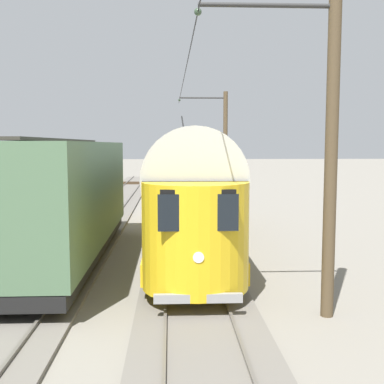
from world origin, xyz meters
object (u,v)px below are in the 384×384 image
at_px(vintage_streetcar, 186,187).
at_px(catenary_pole_foreground, 224,146).
at_px(switch_stand, 216,206).
at_px(boxcar_adjacent, 61,197).
at_px(catenary_pole_mid_near, 327,149).

distance_m(vintage_streetcar, catenary_pole_foreground, 13.07).
height_order(catenary_pole_foreground, switch_stand, catenary_pole_foreground).
distance_m(boxcar_adjacent, catenary_pole_mid_near, 8.82).
distance_m(vintage_streetcar, switch_stand, 6.73).
distance_m(vintage_streetcar, catenary_pole_mid_near, 8.25).
height_order(vintage_streetcar, boxcar_adjacent, vintage_streetcar).
bearing_deg(catenary_pole_foreground, vintage_streetcar, 77.40).
distance_m(boxcar_adjacent, catenary_pole_foreground, 16.70).
xyz_separation_m(vintage_streetcar, catenary_pole_foreground, (-2.83, -12.67, 1.51)).
bearing_deg(boxcar_adjacent, catenary_pole_mid_near, 143.37).
bearing_deg(switch_stand, catenary_pole_mid_near, 94.48).
relative_size(boxcar_adjacent, catenary_pole_foreground, 1.60).
relative_size(boxcar_adjacent, switch_stand, 9.30).
bearing_deg(vintage_streetcar, switch_stand, -105.43).
height_order(vintage_streetcar, catenary_pole_foreground, catenary_pole_foreground).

